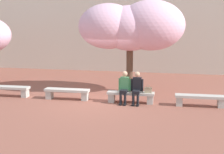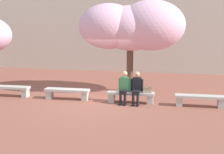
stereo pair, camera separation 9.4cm
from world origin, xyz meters
TOP-DOWN VIEW (x-y plane):
  - ground_plane at (0.00, 0.00)m, footprint 100.00×100.00m
  - building_facade at (0.00, 9.42)m, footprint 28.00×4.00m
  - stone_bench_west_end at (-4.08, 0.00)m, footprint 1.92×0.47m
  - stone_bench_near_west at (-1.36, -0.00)m, footprint 1.92×0.47m
  - stone_bench_center at (1.36, 0.00)m, footprint 1.92×0.47m
  - stone_bench_near_east at (4.08, 0.00)m, footprint 1.92×0.47m
  - person_seated_left at (1.11, -0.05)m, footprint 0.51×0.69m
  - person_seated_right at (1.61, -0.05)m, footprint 0.51×0.69m
  - handbag at (2.06, -0.02)m, footprint 0.30×0.15m
  - cherry_tree_main at (1.07, 1.93)m, footprint 4.79×2.82m

SIDE VIEW (x-z plane):
  - ground_plane at x=0.00m, z-range 0.00..0.00m
  - stone_bench_west_end at x=-4.08m, z-range 0.08..0.53m
  - stone_bench_near_west at x=-1.36m, z-range 0.08..0.53m
  - stone_bench_center at x=1.36m, z-range 0.08..0.53m
  - stone_bench_near_east at x=4.08m, z-range 0.08..0.53m
  - handbag at x=2.06m, z-range 0.41..0.75m
  - person_seated_left at x=1.11m, z-range 0.05..1.34m
  - person_seated_right at x=1.61m, z-range 0.05..1.34m
  - cherry_tree_main at x=1.07m, z-range 0.91..5.12m
  - building_facade at x=0.00m, z-range 0.00..7.61m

